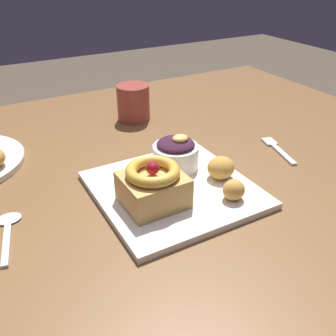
{
  "coord_description": "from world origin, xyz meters",
  "views": [
    {
      "loc": [
        -0.24,
        -0.56,
        1.1
      ],
      "look_at": [
        0.04,
        -0.06,
        0.77
      ],
      "focal_mm": 40.18,
      "sensor_mm": 36.0,
      "label": 1
    }
  ],
  "objects": [
    {
      "name": "fritter_middle",
      "position": [
        0.14,
        -0.1,
        0.76
      ],
      "size": [
        0.05,
        0.05,
        0.04
      ],
      "primitive_type": "ellipsoid",
      "color": "gold",
      "rests_on": "front_plate"
    },
    {
      "name": "fork",
      "position": [
        0.32,
        -0.05,
        0.73
      ],
      "size": [
        0.05,
        0.13,
        0.0
      ],
      "rotation": [
        0.0,
        0.0,
        1.3
      ],
      "color": "silver",
      "rests_on": "dining_table"
    },
    {
      "name": "spoon",
      "position": [
        -0.23,
        -0.05,
        0.73
      ],
      "size": [
        0.05,
        0.13,
        0.0
      ],
      "rotation": [
        0.0,
        0.0,
        1.37
      ],
      "color": "silver",
      "rests_on": "dining_table"
    },
    {
      "name": "berry_ramekin",
      "position": [
        0.08,
        -0.02,
        0.77
      ],
      "size": [
        0.09,
        0.09,
        0.07
      ],
      "color": "white",
      "rests_on": "front_plate"
    },
    {
      "name": "coffee_mug",
      "position": [
        0.13,
        0.26,
        0.77
      ],
      "size": [
        0.08,
        0.08,
        0.09
      ],
      "primitive_type": "cylinder",
      "color": "#993D33",
      "rests_on": "dining_table"
    },
    {
      "name": "dining_table",
      "position": [
        0.0,
        0.0,
        0.65
      ],
      "size": [
        1.44,
        1.05,
        0.73
      ],
      "color": "brown",
      "rests_on": "ground_plane"
    },
    {
      "name": "cake_slice",
      "position": [
        -0.01,
        -0.11,
        0.78
      ],
      "size": [
        0.1,
        0.09,
        0.08
      ],
      "rotation": [
        0.0,
        0.0,
        0.01
      ],
      "color": "tan",
      "rests_on": "front_plate"
    },
    {
      "name": "fritter_front",
      "position": [
        0.11,
        -0.16,
        0.76
      ],
      "size": [
        0.04,
        0.04,
        0.04
      ],
      "primitive_type": "ellipsoid",
      "color": "gold",
      "rests_on": "front_plate"
    },
    {
      "name": "front_plate",
      "position": [
        0.04,
        -0.08,
        0.74
      ],
      "size": [
        0.26,
        0.26,
        0.01
      ],
      "primitive_type": "cube",
      "color": "white",
      "rests_on": "dining_table"
    }
  ]
}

